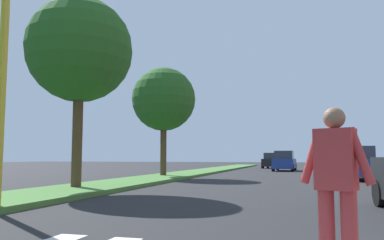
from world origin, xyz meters
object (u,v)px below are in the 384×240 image
traffic_light_gantry (115,0)px  sedan_midblock (357,164)px  pedestrian_performer (336,182)px  sedan_distant (284,162)px  sedan_far_horizon (272,161)px  tree_far (164,100)px  tree_mid (80,50)px

traffic_light_gantry → sedan_midblock: 17.03m
traffic_light_gantry → pedestrian_performer: traffic_light_gantry is taller
sedan_midblock → sedan_distant: (-4.21, 12.76, -0.01)m
pedestrian_performer → sedan_far_horizon: 39.55m
traffic_light_gantry → sedan_distant: size_ratio=2.02×
pedestrian_performer → sedan_far_horizon: size_ratio=0.39×
sedan_midblock → sedan_distant: bearing=108.2°
traffic_light_gantry → sedan_midblock: traffic_light_gantry is taller
tree_far → tree_mid: bearing=-89.7°
tree_far → pedestrian_performer: bearing=-65.2°
traffic_light_gantry → sedan_midblock: (6.45, 15.36, -3.56)m
tree_far → sedan_midblock: tree_far is taller
tree_mid → pedestrian_performer: size_ratio=4.04×
tree_far → sedan_midblock: 11.24m
pedestrian_performer → tree_mid: bearing=134.6°
tree_mid → sedan_midblock: tree_mid is taller
tree_far → sedan_distant: 15.45m
tree_mid → sedan_distant: 24.06m
tree_mid → sedan_far_horizon: size_ratio=1.58×
sedan_distant → sedan_midblock: bearing=-71.8°
traffic_light_gantry → tree_far: bearing=105.8°
sedan_distant → tree_far: bearing=-115.1°
tree_far → sedan_midblock: size_ratio=1.45×
traffic_light_gantry → sedan_distant: 28.43m
sedan_distant → pedestrian_performer: bearing=-86.9°
sedan_midblock → pedestrian_performer: bearing=-98.0°
sedan_midblock → sedan_distant: sedan_midblock is taller
sedan_midblock → sedan_far_horizon: size_ratio=1.01×
tree_mid → tree_far: (-0.05, 9.26, -0.47)m
traffic_light_gantry → sedan_far_horizon: traffic_light_gantry is taller
tree_mid → traffic_light_gantry: (4.07, -5.29, -0.68)m
tree_mid → sedan_far_horizon: bearing=81.4°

